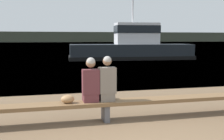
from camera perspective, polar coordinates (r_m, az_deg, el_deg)
The scene contains 7 objects.
water_surface at distance 129.47m, azimuth -13.22°, elevation 5.58°, with size 240.00×240.00×0.00m, color #5684A3.
far_shoreline at distance 126.90m, azimuth -13.23°, elevation 6.55°, with size 600.00×12.00×4.36m, color #424738.
bench_main at distance 6.44m, azimuth -1.34°, elevation -6.97°, with size 8.22×0.47×0.46m.
person_left at distance 6.27m, azimuth -4.34°, elevation -2.51°, with size 0.38×0.39×1.00m.
person_right at distance 6.34m, azimuth -1.02°, elevation -2.37°, with size 0.38×0.39×1.03m.
shopping_bag at distance 6.26m, azimuth -9.01°, elevation -5.86°, with size 0.30×0.21×0.19m.
tugboat_red at distance 24.91m, azimuth 4.10°, elevation 4.52°, with size 11.06×4.07×6.36m.
Camera 1 is at (-1.57, -3.70, 1.90)m, focal length 45.00 mm.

